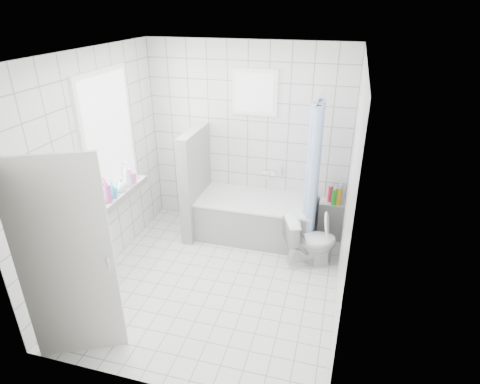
% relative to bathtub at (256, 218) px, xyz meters
% --- Properties ---
extents(ground, '(3.00, 3.00, 0.00)m').
position_rel_bathtub_xyz_m(ground, '(-0.22, -1.12, -0.29)').
color(ground, white).
rests_on(ground, ground).
extents(ceiling, '(3.00, 3.00, 0.00)m').
position_rel_bathtub_xyz_m(ceiling, '(-0.22, -1.12, 2.31)').
color(ceiling, white).
rests_on(ceiling, ground).
extents(wall_back, '(2.80, 0.02, 2.60)m').
position_rel_bathtub_xyz_m(wall_back, '(-0.22, 0.38, 1.01)').
color(wall_back, white).
rests_on(wall_back, ground).
extents(wall_front, '(2.80, 0.02, 2.60)m').
position_rel_bathtub_xyz_m(wall_front, '(-0.22, -2.62, 1.01)').
color(wall_front, white).
rests_on(wall_front, ground).
extents(wall_left, '(0.02, 3.00, 2.60)m').
position_rel_bathtub_xyz_m(wall_left, '(-1.62, -1.12, 1.01)').
color(wall_left, white).
rests_on(wall_left, ground).
extents(wall_right, '(0.02, 3.00, 2.60)m').
position_rel_bathtub_xyz_m(wall_right, '(1.18, -1.12, 1.01)').
color(wall_right, white).
rests_on(wall_right, ground).
extents(window_left, '(0.01, 0.90, 1.40)m').
position_rel_bathtub_xyz_m(window_left, '(-1.58, -0.82, 1.31)').
color(window_left, white).
rests_on(window_left, wall_left).
extents(window_back, '(0.50, 0.01, 0.50)m').
position_rel_bathtub_xyz_m(window_back, '(-0.12, 0.33, 1.66)').
color(window_back, white).
rests_on(window_back, wall_back).
extents(window_sill, '(0.18, 1.02, 0.08)m').
position_rel_bathtub_xyz_m(window_sill, '(-1.53, -0.82, 0.57)').
color(window_sill, white).
rests_on(window_sill, wall_left).
extents(door, '(0.74, 0.39, 2.00)m').
position_rel_bathtub_xyz_m(door, '(-1.11, -2.43, 0.71)').
color(door, silver).
rests_on(door, ground).
extents(bathtub, '(1.58, 0.77, 0.58)m').
position_rel_bathtub_xyz_m(bathtub, '(0.00, 0.00, 0.00)').
color(bathtub, white).
rests_on(bathtub, ground).
extents(partition_wall, '(0.15, 0.85, 1.50)m').
position_rel_bathtub_xyz_m(partition_wall, '(-0.85, -0.05, 0.46)').
color(partition_wall, white).
rests_on(partition_wall, ground).
extents(tiled_ledge, '(0.40, 0.24, 0.55)m').
position_rel_bathtub_xyz_m(tiled_ledge, '(1.05, 0.25, -0.02)').
color(tiled_ledge, white).
rests_on(tiled_ledge, ground).
extents(toilet, '(0.74, 0.59, 0.66)m').
position_rel_bathtub_xyz_m(toilet, '(0.81, -0.47, 0.04)').
color(toilet, white).
rests_on(toilet, ground).
extents(curtain_rod, '(0.02, 0.80, 0.02)m').
position_rel_bathtub_xyz_m(curtain_rod, '(0.73, -0.02, 1.71)').
color(curtain_rod, silver).
rests_on(curtain_rod, wall_back).
extents(shower_curtain, '(0.14, 0.48, 1.78)m').
position_rel_bathtub_xyz_m(shower_curtain, '(0.73, -0.16, 0.81)').
color(shower_curtain, '#4D83E4').
rests_on(shower_curtain, curtain_rod).
extents(tub_faucet, '(0.18, 0.06, 0.06)m').
position_rel_bathtub_xyz_m(tub_faucet, '(0.10, 0.33, 0.56)').
color(tub_faucet, silver).
rests_on(tub_faucet, wall_back).
extents(sill_bottles, '(0.19, 0.71, 0.33)m').
position_rel_bathtub_xyz_m(sill_bottles, '(-1.52, -0.86, 0.74)').
color(sill_bottles, '#C44CA0').
rests_on(sill_bottles, window_sill).
extents(ledge_bottles, '(0.18, 0.16, 0.25)m').
position_rel_bathtub_xyz_m(ledge_bottles, '(1.05, 0.23, 0.38)').
color(ledge_bottles, red).
rests_on(ledge_bottles, tiled_ledge).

